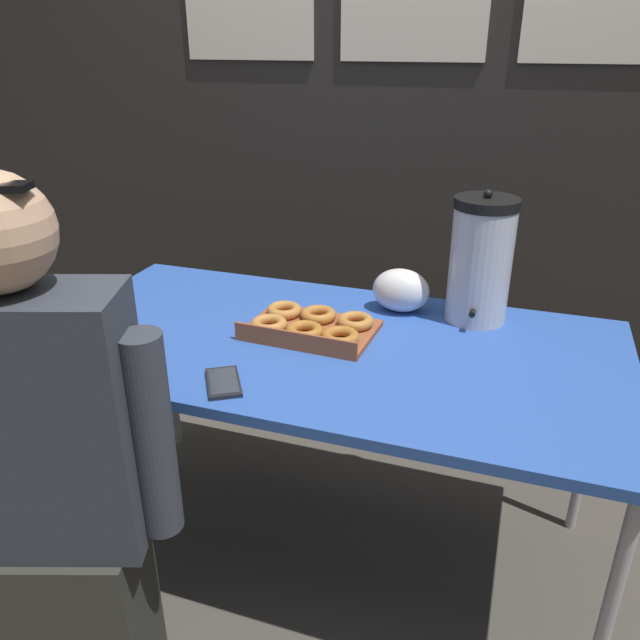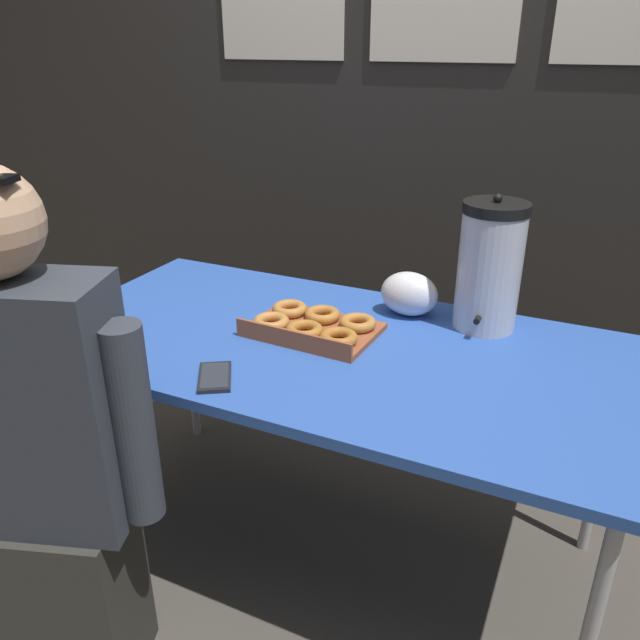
% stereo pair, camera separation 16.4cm
% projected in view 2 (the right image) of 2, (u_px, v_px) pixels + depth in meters
% --- Properties ---
extents(ground_plane, '(12.00, 12.00, 0.00)m').
position_uv_depth(ground_plane, '(325.00, 548.00, 1.97)').
color(ground_plane, '#4C473F').
extents(back_wall, '(6.00, 0.11, 2.81)m').
position_uv_depth(back_wall, '(444.00, 56.00, 2.21)').
color(back_wall, '#282623').
rests_on(back_wall, ground).
extents(folding_table, '(1.56, 0.80, 0.73)m').
position_uv_depth(folding_table, '(326.00, 355.00, 1.68)').
color(folding_table, '#2D56B2').
rests_on(folding_table, ground).
extents(donut_box, '(0.35, 0.26, 0.05)m').
position_uv_depth(donut_box, '(313.00, 326.00, 1.71)').
color(donut_box, brown).
rests_on(donut_box, folding_table).
extents(coffee_urn, '(0.18, 0.20, 0.37)m').
position_uv_depth(coffee_urn, '(490.00, 266.00, 1.68)').
color(coffee_urn, silver).
rests_on(coffee_urn, folding_table).
extents(cell_phone, '(0.14, 0.16, 0.01)m').
position_uv_depth(cell_phone, '(215.00, 377.00, 1.48)').
color(cell_phone, black).
rests_on(cell_phone, folding_table).
extents(plastic_bag, '(0.17, 0.12, 0.13)m').
position_uv_depth(plastic_bag, '(409.00, 294.00, 1.80)').
color(plastic_bag, white).
rests_on(plastic_bag, folding_table).
extents(person_seated, '(0.52, 0.31, 1.27)m').
position_uv_depth(person_seated, '(39.00, 467.00, 1.36)').
color(person_seated, '#33332D').
rests_on(person_seated, ground).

